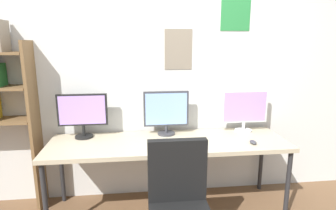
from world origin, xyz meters
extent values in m
cube|color=silver|center=(0.00, 1.02, 1.30)|extent=(4.72, 0.10, 2.60)
cube|color=#287F3D|center=(0.74, 0.97, 2.06)|extent=(0.31, 0.01, 0.52)
cube|color=gray|center=(0.15, 0.97, 1.61)|extent=(0.29, 0.01, 0.42)
cube|color=tan|center=(0.00, 0.60, 0.72)|extent=(2.32, 0.68, 0.04)
cylinder|color=#262628|center=(-1.11, 0.31, 0.35)|extent=(0.04, 0.04, 0.70)
cylinder|color=#262628|center=(1.11, 0.31, 0.35)|extent=(0.04, 0.04, 0.70)
cylinder|color=#262628|center=(-1.11, 0.89, 0.35)|extent=(0.04, 0.04, 0.70)
cylinder|color=#262628|center=(1.11, 0.89, 0.35)|extent=(0.04, 0.04, 0.70)
cube|color=brown|center=(-1.31, 0.83, 0.85)|extent=(0.03, 0.28, 1.70)
cube|color=#287F3D|center=(-1.58, 0.83, 1.38)|extent=(0.04, 0.22, 0.22)
cube|color=#1E4799|center=(-1.53, 0.83, 1.71)|extent=(0.03, 0.22, 0.22)
cube|color=gray|center=(-1.50, 0.83, 1.74)|extent=(0.03, 0.22, 0.29)
cube|color=black|center=(-0.01, -0.06, 0.75)|extent=(0.44, 0.07, 0.48)
cylinder|color=black|center=(-0.84, 0.81, 0.75)|extent=(0.18, 0.18, 0.02)
cylinder|color=black|center=(-0.84, 0.81, 0.81)|extent=(0.03, 0.03, 0.11)
cube|color=black|center=(-0.84, 0.81, 1.03)|extent=(0.49, 0.03, 0.32)
cube|color=#B28CE5|center=(-0.84, 0.80, 1.03)|extent=(0.45, 0.01, 0.29)
cylinder|color=#38383D|center=(0.00, 0.81, 0.75)|extent=(0.18, 0.18, 0.02)
cylinder|color=#38383D|center=(0.00, 0.81, 0.80)|extent=(0.03, 0.03, 0.07)
cube|color=#38383D|center=(0.00, 0.81, 1.01)|extent=(0.46, 0.03, 0.36)
cube|color=#8CB2F2|center=(0.00, 0.80, 1.01)|extent=(0.43, 0.01, 0.33)
cylinder|color=silver|center=(0.84, 0.81, 0.75)|extent=(0.18, 0.18, 0.02)
cylinder|color=silver|center=(0.84, 0.81, 0.80)|extent=(0.03, 0.03, 0.08)
cube|color=silver|center=(0.84, 0.81, 1.02)|extent=(0.50, 0.03, 0.35)
cube|color=#B28CE5|center=(0.84, 0.80, 1.02)|extent=(0.46, 0.01, 0.31)
cube|color=silver|center=(0.00, 0.37, 0.75)|extent=(0.35, 0.13, 0.02)
ellipsoid|color=#38383D|center=(0.79, 0.43, 0.76)|extent=(0.06, 0.10, 0.03)
camera|label=1|loc=(-0.31, -1.98, 1.69)|focal=30.09mm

